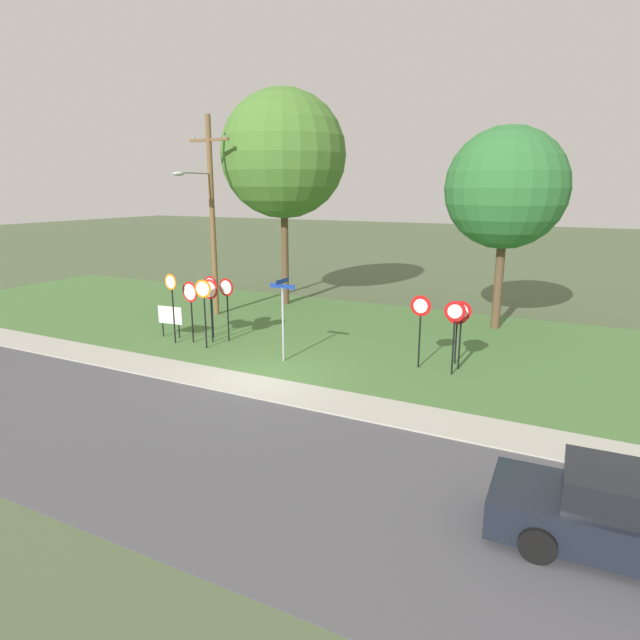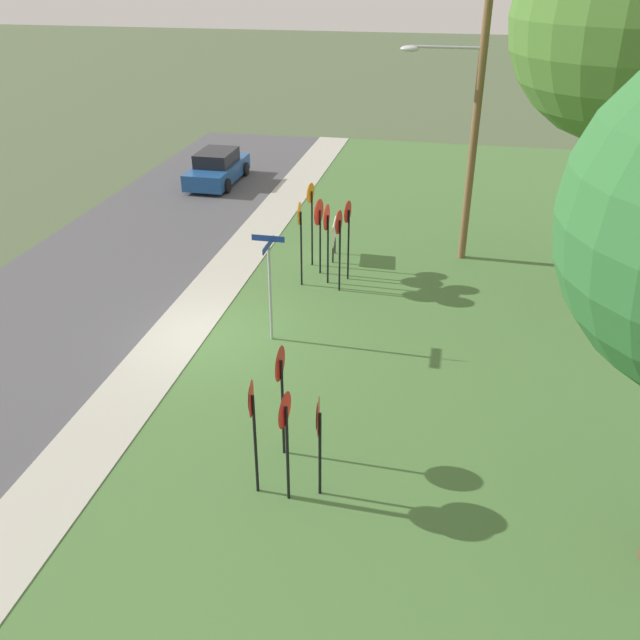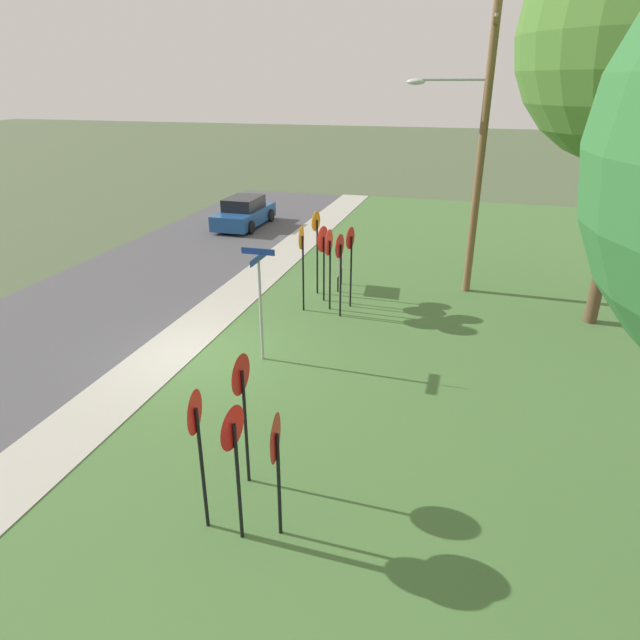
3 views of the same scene
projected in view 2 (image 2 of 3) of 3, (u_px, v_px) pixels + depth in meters
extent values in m
plane|color=#4C5B3D|center=(207.00, 338.00, 17.58)|extent=(160.00, 160.00, 0.00)
cube|color=#4C4C51|center=(41.00, 320.00, 18.45)|extent=(44.00, 6.40, 0.01)
cube|color=#ADAA9E|center=(179.00, 334.00, 17.71)|extent=(44.00, 1.60, 0.06)
cube|color=#477038|center=(440.00, 362.00, 16.49)|extent=(44.00, 12.00, 0.04)
cylinder|color=black|center=(328.00, 250.00, 19.94)|extent=(0.06, 0.06, 2.14)
cylinder|color=red|center=(327.00, 217.00, 19.46)|extent=(0.76, 0.04, 0.76)
cylinder|color=white|center=(326.00, 217.00, 19.47)|extent=(0.59, 0.02, 0.59)
cylinder|color=black|center=(301.00, 249.00, 19.78)|extent=(0.06, 0.06, 2.30)
cylinder|color=orange|center=(299.00, 214.00, 19.26)|extent=(0.67, 0.10, 0.67)
cylinder|color=white|center=(299.00, 213.00, 19.27)|extent=(0.52, 0.06, 0.53)
cylinder|color=black|center=(348.00, 245.00, 20.17)|extent=(0.06, 0.06, 2.20)
cylinder|color=red|center=(348.00, 212.00, 19.67)|extent=(0.65, 0.11, 0.65)
cylinder|color=white|center=(347.00, 212.00, 19.68)|extent=(0.50, 0.07, 0.51)
cylinder|color=black|center=(340.00, 256.00, 19.47)|extent=(0.06, 0.06, 2.18)
cylinder|color=red|center=(339.00, 222.00, 18.98)|extent=(0.68, 0.09, 0.68)
cylinder|color=white|center=(338.00, 222.00, 18.98)|extent=(0.53, 0.06, 0.53)
cylinder|color=black|center=(320.00, 242.00, 20.58)|extent=(0.06, 0.06, 2.05)
cylinder|color=red|center=(319.00, 212.00, 20.13)|extent=(0.79, 0.13, 0.79)
cylinder|color=white|center=(318.00, 212.00, 20.13)|extent=(0.61, 0.09, 0.62)
cylinder|color=black|center=(312.00, 229.00, 21.04)|extent=(0.06, 0.06, 2.43)
cylinder|color=orange|center=(311.00, 193.00, 20.49)|extent=(0.61, 0.11, 0.61)
cylinder|color=white|center=(310.00, 193.00, 20.50)|extent=(0.47, 0.07, 0.48)
cylinder|color=black|center=(255.00, 445.00, 12.00)|extent=(0.06, 0.06, 2.13)
cone|color=red|center=(250.00, 399.00, 11.53)|extent=(0.66, 0.15, 0.66)
cone|color=white|center=(249.00, 398.00, 11.53)|extent=(0.44, 0.09, 0.45)
cylinder|color=black|center=(283.00, 408.00, 12.95)|extent=(0.06, 0.06, 2.16)
cone|color=red|center=(279.00, 364.00, 12.48)|extent=(0.69, 0.04, 0.69)
cone|color=white|center=(278.00, 363.00, 12.48)|extent=(0.47, 0.02, 0.47)
cylinder|color=black|center=(320.00, 455.00, 12.02)|extent=(0.06, 0.06, 1.81)
cone|color=red|center=(318.00, 417.00, 11.63)|extent=(0.73, 0.14, 0.73)
cone|color=silver|center=(316.00, 416.00, 11.63)|extent=(0.50, 0.09, 0.50)
cylinder|color=black|center=(288.00, 454.00, 11.86)|extent=(0.06, 0.06, 2.03)
cone|color=red|center=(284.00, 410.00, 11.41)|extent=(0.65, 0.09, 0.65)
cone|color=white|center=(283.00, 410.00, 11.41)|extent=(0.44, 0.06, 0.44)
cylinder|color=#9EA0A8|center=(270.00, 295.00, 16.86)|extent=(0.07, 0.07, 2.53)
cylinder|color=#9EA0A8|center=(268.00, 247.00, 16.25)|extent=(0.09, 0.09, 0.03)
cube|color=navy|center=(268.00, 245.00, 16.22)|extent=(0.96, 0.02, 0.15)
cube|color=navy|center=(268.00, 238.00, 16.14)|extent=(0.02, 0.82, 0.15)
cylinder|color=brown|center=(476.00, 119.00, 20.05)|extent=(0.24, 0.24, 8.92)
cylinder|color=#9EA0A8|center=(447.00, 47.00, 19.30)|extent=(0.08, 2.09, 0.08)
ellipsoid|color=#B7B7BC|center=(410.00, 49.00, 19.52)|extent=(0.40, 0.56, 0.18)
cylinder|color=black|center=(335.00, 245.00, 22.34)|extent=(0.05, 0.05, 0.55)
cylinder|color=black|center=(333.00, 254.00, 21.67)|extent=(0.05, 0.05, 0.55)
cube|color=white|center=(334.00, 232.00, 21.71)|extent=(1.10, 0.14, 0.70)
cylinder|color=brown|center=(600.00, 193.00, 18.70)|extent=(0.36, 0.36, 5.86)
sphere|color=#47752D|center=(636.00, 18.00, 16.57)|extent=(6.11, 6.11, 6.11)
cube|color=#1E4C8C|center=(218.00, 172.00, 29.32)|extent=(4.11, 1.71, 0.68)
cube|color=black|center=(216.00, 157.00, 29.03)|extent=(2.06, 1.45, 0.56)
cylinder|color=black|center=(227.00, 186.00, 28.16)|extent=(0.60, 0.18, 0.60)
cylinder|color=black|center=(188.00, 183.00, 28.47)|extent=(0.60, 0.18, 0.60)
cylinder|color=black|center=(245.00, 169.00, 30.35)|extent=(0.60, 0.18, 0.60)
cylinder|color=black|center=(209.00, 167.00, 30.66)|extent=(0.60, 0.18, 0.60)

